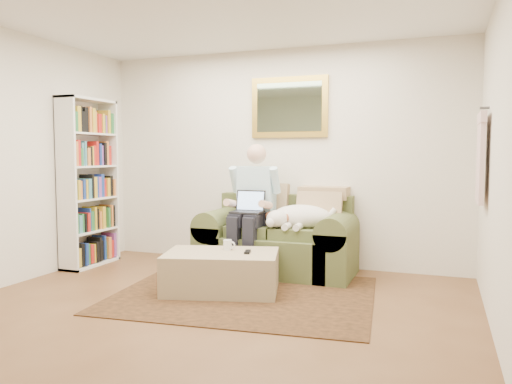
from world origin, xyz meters
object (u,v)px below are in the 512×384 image
Objects in this scene: sofa at (277,246)px; laptop at (249,207)px; coffee_mug at (227,245)px; seated_man at (251,209)px; sleeping_dog at (302,217)px; ottoman at (222,272)px; bookshelf at (89,183)px.

sofa is 0.58m from laptop.
sofa is 0.88m from coffee_mug.
seated_man is 4.33× the size of laptop.
laptop reaches higher than coffee_mug.
laptop is at bearing -166.36° from sleeping_dog.
ottoman is at bearing -92.56° from coffee_mug.
seated_man is 0.96m from ottoman.
bookshelf reaches higher than seated_man.
sleeping_dog reaches higher than coffee_mug.
coffee_mug is (-0.25, -0.83, 0.14)m from sofa.
ottoman is at bearing -122.87° from sleeping_dog.
sleeping_dog is at bearing 7.61° from bookshelf.
bookshelf reaches higher than laptop.
coffee_mug is at bearing -89.14° from seated_man.
sleeping_dog is at bearing 7.13° from seated_man.
seated_man is 0.73× the size of bookshelf.
ottoman is (-0.57, -0.88, -0.47)m from sleeping_dog.
ottoman is (-0.26, -0.96, -0.10)m from sofa.
coffee_mug is 2.11m from bookshelf.
sofa is at bearing 10.82° from bookshelf.
laptop is at bearing 5.84° from bookshelf.
sleeping_dog is 0.66× the size of ottoman.
sofa is 1.61× the size of ottoman.
ottoman is 2.21m from bookshelf.
seated_man is at bearing -148.55° from sofa.
sofa is at bearing 41.02° from laptop.
bookshelf is at bearing 164.92° from ottoman.
seated_man is at bearing -172.87° from sleeping_dog.
laptop reaches higher than ottoman.
coffee_mug is at bearing -11.44° from bookshelf.
laptop reaches higher than sleeping_dog.
sleeping_dog is at bearing -15.74° from sofa.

